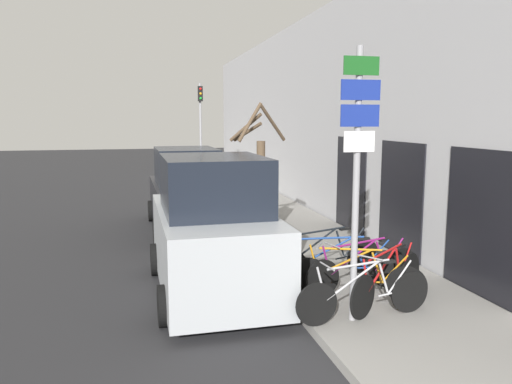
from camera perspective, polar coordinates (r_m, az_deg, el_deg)
ground_plane at (r=13.93m, az=-7.49°, el=-4.72°), size 80.00×80.00×0.00m
sidewalk_curb at (r=17.06m, az=0.20°, el=-1.96°), size 3.20×32.00×0.15m
building_facade at (r=17.19m, az=6.02°, el=8.63°), size 0.23×32.00×6.50m
signpost at (r=7.31m, az=11.47°, el=2.69°), size 0.59×0.12×4.00m
bicycle_0 at (r=7.80m, az=12.32°, el=-11.36°), size 2.24×0.44×0.90m
bicycle_1 at (r=8.47m, az=14.87°, el=-9.73°), size 1.92×1.35×0.94m
bicycle_2 at (r=8.56m, az=11.44°, el=-9.54°), size 1.93×1.20×0.90m
bicycle_3 at (r=9.04m, az=12.23°, el=-8.54°), size 2.35×0.65×0.91m
bicycle_4 at (r=9.12m, az=9.42°, el=-8.23°), size 2.35×0.75×0.94m
bicycle_5 at (r=9.50m, az=7.77°, el=-7.45°), size 2.45×0.61×0.97m
parked_car_0 at (r=8.97m, az=-4.95°, el=-4.64°), size 2.15×4.21×2.50m
parked_car_1 at (r=14.24m, az=-8.00°, el=-0.17°), size 2.07×4.61×2.33m
pedestrian_near at (r=13.69m, az=1.41°, el=-0.10°), size 0.44×0.37×1.68m
street_tree at (r=11.57m, az=0.42°, el=1.36°), size 1.40×0.80×3.36m
traffic_light at (r=22.01m, az=-6.36°, el=8.06°), size 0.20×0.30×4.50m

